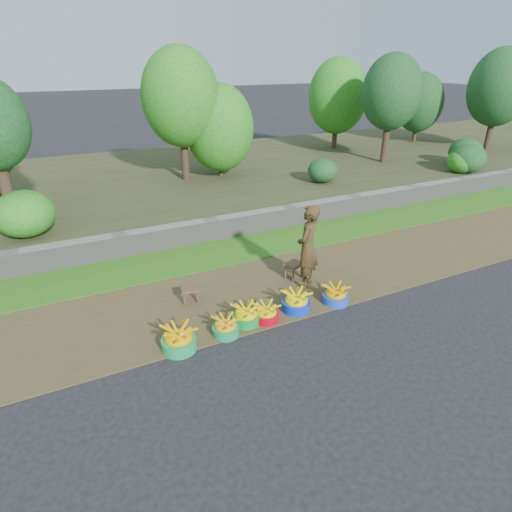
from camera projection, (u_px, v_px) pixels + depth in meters
name	position (u px, v px, depth m)	size (l,w,h in m)	color
ground_plane	(296.00, 321.00, 7.51)	(120.00, 120.00, 0.00)	black
dirt_shoulder	(263.00, 289.00, 8.52)	(80.00, 2.50, 0.02)	#4C4024
grass_verge	(225.00, 251.00, 10.14)	(80.00, 1.50, 0.04)	#316E18
retaining_wall	(212.00, 230.00, 10.72)	(80.00, 0.35, 0.55)	gray
earth_bank	(161.00, 183.00, 14.71)	(80.00, 10.00, 0.50)	#3B3D20
vegetation	(128.00, 113.00, 12.58)	(33.65, 7.50, 4.41)	#352719
basin_a	(179.00, 340.00, 6.72)	(0.56, 0.56, 0.42)	#1A924D
basin_b	(226.00, 327.00, 7.09)	(0.45, 0.45, 0.33)	#15904D
basin_c	(246.00, 316.00, 7.38)	(0.49, 0.49, 0.36)	#0F8A33
basin_d	(266.00, 314.00, 7.46)	(0.45, 0.45, 0.34)	#BB0415
basin_e	(296.00, 302.00, 7.76)	(0.52, 0.52, 0.39)	#092FD7
basin_f	(335.00, 295.00, 8.01)	(0.49, 0.49, 0.37)	blue
stool_left	(190.00, 291.00, 7.98)	(0.36, 0.30, 0.28)	brown
stool_right	(294.00, 266.00, 8.83)	(0.46, 0.41, 0.34)	brown
vendor_woman	(308.00, 247.00, 8.28)	(0.62, 0.41, 1.70)	black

